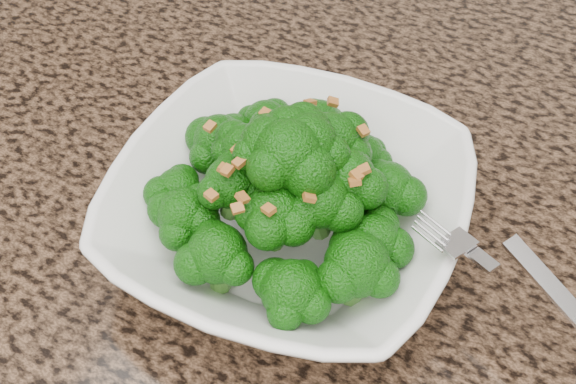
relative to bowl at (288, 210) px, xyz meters
The scene contains 5 objects.
granite_counter 0.13m from the bowl, 130.31° to the right, with size 1.64×1.04×0.03m, color brown.
bowl is the anchor object (origin of this frame).
broccoli_pile 0.07m from the bowl, ahead, with size 0.22×0.22×0.08m, color #125C0A, non-canonical shape.
garlic_topping 0.11m from the bowl, ahead, with size 0.13×0.13×0.01m, color #B36C2B, non-canonical shape.
fork 0.15m from the bowl, ahead, with size 0.17×0.03×0.01m, color silver, non-canonical shape.
Camera 1 is at (0.24, 0.11, 1.33)m, focal length 45.00 mm.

